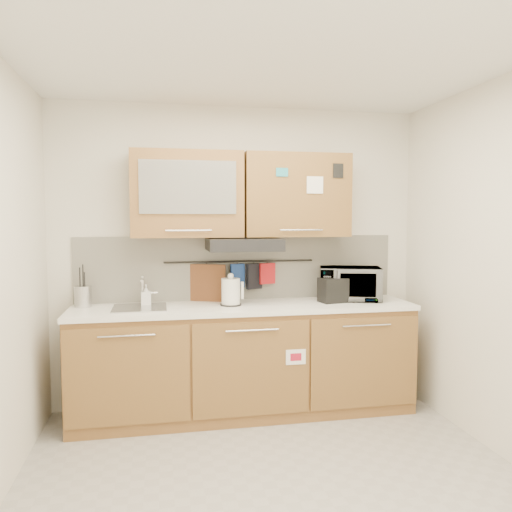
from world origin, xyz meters
name	(u,v)px	position (x,y,z in m)	size (l,w,h in m)	color
floor	(278,488)	(0.00, 0.00, 0.00)	(3.20, 3.20, 0.00)	#9E9993
ceiling	(280,48)	(0.00, 0.00, 2.60)	(3.20, 3.20, 0.00)	white
wall_back	(239,256)	(0.00, 1.50, 1.30)	(3.20, 3.20, 0.00)	silver
base_cabinet	(245,366)	(0.00, 1.19, 0.41)	(2.80, 0.64, 0.88)	#916033
countertop	(245,307)	(0.00, 1.19, 0.90)	(2.82, 0.62, 0.04)	white
backsplash	(239,268)	(0.00, 1.49, 1.20)	(2.80, 0.02, 0.56)	silver
upper_cabinets	(242,195)	(0.00, 1.32, 1.83)	(1.82, 0.37, 0.70)	#916033
range_hood	(244,244)	(0.00, 1.25, 1.42)	(0.60, 0.46, 0.10)	black
sink	(140,308)	(-0.85, 1.21, 0.92)	(0.42, 0.40, 0.26)	silver
utensil_rail	(240,261)	(0.00, 1.45, 1.26)	(0.02, 0.02, 1.30)	black
utensil_crock	(83,296)	(-1.30, 1.35, 1.01)	(0.17, 0.17, 0.34)	#B8B9BD
kettle	(231,292)	(-0.12, 1.20, 1.03)	(0.19, 0.17, 0.27)	white
toaster	(336,290)	(0.79, 1.19, 1.03)	(0.30, 0.21, 0.21)	black
microwave	(350,283)	(0.95, 1.28, 1.06)	(0.52, 0.35, 0.29)	#999999
soap_bottle	(146,295)	(-0.80, 1.32, 1.01)	(0.08, 0.08, 0.17)	#999999
cutting_board	(207,288)	(-0.29, 1.44, 1.03)	(0.33, 0.02, 0.41)	brown
oven_mitt	(237,276)	(-0.02, 1.44, 1.14)	(0.13, 0.03, 0.21)	navy
dark_pouch	(254,276)	(0.12, 1.44, 1.13)	(0.14, 0.04, 0.22)	black
pot_holder	(267,274)	(0.24, 1.44, 1.15)	(0.15, 0.02, 0.18)	red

